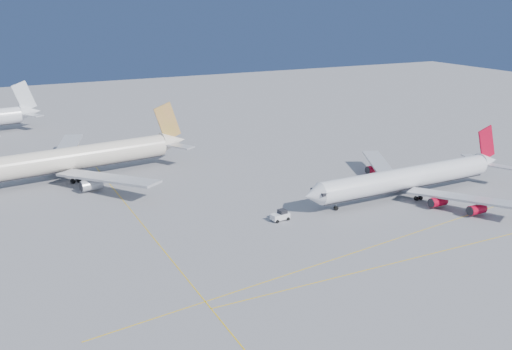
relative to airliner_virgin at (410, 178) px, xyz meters
name	(u,v)px	position (x,y,z in m)	size (l,w,h in m)	color
ground	(367,231)	(-22.81, -13.74, -4.44)	(500.00, 500.00, 0.00)	slate
taxiway_lines	(289,233)	(-37.52, -7.40, -4.43)	(118.86, 140.00, 0.02)	#EBB50D
airliner_virgin	(410,178)	(0.00, 0.00, 0.00)	(59.60, 53.60, 14.72)	white
airliner_etihad	(71,159)	(-70.53, 50.27, 0.93)	(67.46, 61.81, 17.62)	beige
pushback_tug	(280,215)	(-35.60, -0.31, -3.39)	(4.22, 2.85, 2.26)	white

